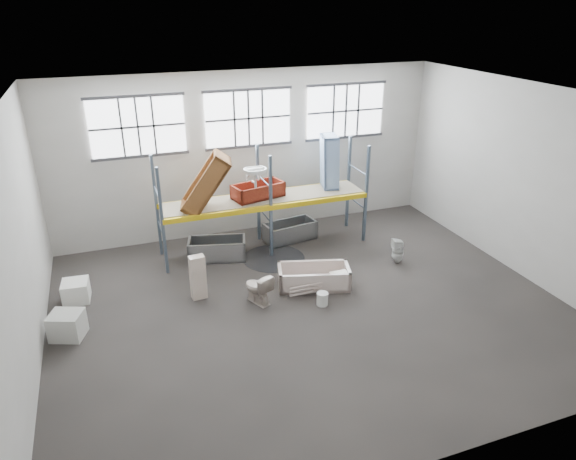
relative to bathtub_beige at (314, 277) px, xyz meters
name	(u,v)px	position (x,y,z in m)	size (l,w,h in m)	color
floor	(309,308)	(-0.47, -0.85, -0.32)	(12.00, 10.00, 0.10)	#443D3A
ceiling	(313,95)	(-0.47, -0.85, 4.78)	(12.00, 10.00, 0.10)	silver
wall_back	(248,153)	(-0.47, 4.20, 2.23)	(12.00, 0.10, 5.00)	#B3AEA6
wall_front	(448,337)	(-0.47, -5.90, 2.23)	(12.00, 0.10, 5.00)	#B0ACA4
wall_left	(13,253)	(-6.52, -0.85, 2.23)	(0.10, 10.00, 5.00)	beige
wall_right	(525,181)	(5.58, -0.85, 2.23)	(0.10, 10.00, 5.00)	#A09B94
window_left	(138,127)	(-3.67, 4.09, 3.33)	(2.60, 0.04, 1.60)	white
window_mid	(248,118)	(-0.47, 4.09, 3.33)	(2.60, 0.04, 1.60)	white
window_right	(345,111)	(2.73, 4.09, 3.33)	(2.60, 0.04, 1.60)	white
rack_upright_la	(162,222)	(-3.47, 2.05, 1.23)	(0.08, 0.08, 3.00)	slate
rack_upright_lb	(157,206)	(-3.47, 3.25, 1.23)	(0.08, 0.08, 3.00)	slate
rack_upright_ma	(271,208)	(-0.47, 2.05, 1.23)	(0.08, 0.08, 3.00)	slate
rack_upright_mb	(258,194)	(-0.47, 3.25, 1.23)	(0.08, 0.08, 3.00)	slate
rack_upright_ra	(366,195)	(2.53, 2.05, 1.23)	(0.08, 0.08, 3.00)	slate
rack_upright_rb	(348,183)	(2.53, 3.25, 1.23)	(0.08, 0.08, 3.00)	slate
rack_beam_front	(271,208)	(-0.47, 2.05, 1.23)	(6.00, 0.10, 0.14)	yellow
rack_beam_back	(258,194)	(-0.47, 3.25, 1.23)	(6.00, 0.10, 0.14)	yellow
shelf_deck	(264,198)	(-0.47, 2.65, 1.31)	(5.90, 1.10, 0.03)	gray
wet_patch	(274,258)	(-0.47, 1.85, -0.27)	(1.80, 1.80, 0.00)	black
bathtub_beige	(314,277)	(0.00, 0.00, 0.00)	(1.84, 0.86, 0.54)	beige
cistern_spare	(338,280)	(0.52, -0.39, 0.01)	(0.46, 0.22, 0.44)	beige
sink_in_tub	(314,287)	(-0.12, -0.32, -0.11)	(0.41, 0.41, 0.14)	beige
toilet_beige	(258,288)	(-1.59, -0.25, 0.13)	(0.44, 0.78, 0.79)	beige
cistern_tall	(198,277)	(-2.91, 0.46, 0.31)	(0.37, 0.24, 1.15)	beige
toilet_white	(398,251)	(2.74, 0.40, 0.09)	(0.33, 0.33, 0.73)	white
steel_tub_left	(217,249)	(-1.99, 2.41, 0.03)	(1.62, 0.76, 0.59)	#AFB2B7
steel_tub_right	(290,231)	(0.41, 2.89, 0.02)	(1.57, 0.73, 0.58)	#B3B7BB
rust_tub_flat	(258,190)	(-0.65, 2.68, 1.55)	(1.47, 0.69, 0.41)	maroon
rust_tub_tilted	(206,184)	(-2.19, 2.40, 2.02)	(1.79, 0.84, 0.50)	brown
sink_on_shelf	(256,187)	(-0.84, 2.25, 1.82)	(0.65, 0.50, 0.58)	silver
blue_tub_upright	(329,162)	(1.65, 2.84, 2.12)	(1.60, 0.75, 0.45)	#82A2D3
bucket	(322,299)	(-0.15, -0.91, -0.11)	(0.28, 0.28, 0.33)	white
carton_near	(67,325)	(-5.95, -0.18, 0.02)	(0.69, 0.59, 0.59)	beige
carton_far	(76,291)	(-5.79, 1.38, -0.01)	(0.62, 0.62, 0.52)	white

